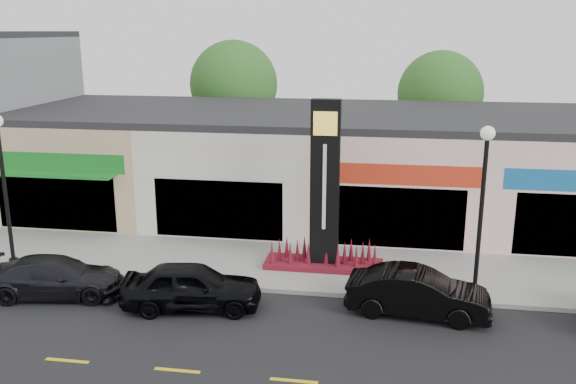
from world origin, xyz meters
name	(u,v)px	position (x,y,z in m)	size (l,w,h in m)	color
ground	(210,317)	(0.00, 0.00, 0.00)	(120.00, 120.00, 0.00)	black
sidewalk	(243,262)	(0.00, 4.35, 0.07)	(52.00, 4.30, 0.15)	gray
curb	(228,287)	(0.00, 2.10, 0.07)	(52.00, 0.20, 0.15)	gray
shop_beige	(107,155)	(-8.50, 11.46, 2.40)	(7.00, 10.85, 4.80)	tan
shop_cream	(246,160)	(-1.50, 11.47, 2.40)	(7.00, 10.01, 4.80)	beige
shop_pink_w	(395,165)	(5.50, 11.47, 2.40)	(7.00, 10.01, 4.80)	beige
shop_pink_e	(556,170)	(12.50, 11.47, 2.40)	(7.00, 10.01, 4.80)	beige
tree_rear_west	(234,85)	(-4.00, 19.50, 5.22)	(5.20, 5.20, 7.83)	#382619
tree_rear_mid	(440,93)	(8.00, 19.50, 4.88)	(4.80, 4.80, 7.29)	#382619
lamp_west_near	(3,176)	(-8.00, 2.50, 3.48)	(0.44, 0.44, 5.47)	black
lamp_east_near	(482,196)	(8.00, 2.50, 3.48)	(0.44, 0.44, 5.47)	black
pylon_sign	(325,210)	(3.00, 4.20, 2.27)	(4.20, 1.30, 6.00)	#5D0F19
car_dark_sedan	(55,277)	(-5.37, 0.73, 0.64)	(4.42, 1.80, 1.28)	black
car_black_sedan	(192,286)	(-0.72, 0.54, 0.73)	(4.28, 1.72, 1.46)	black
car_black_conv	(418,293)	(6.16, 1.19, 0.70)	(4.27, 1.49, 1.41)	black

